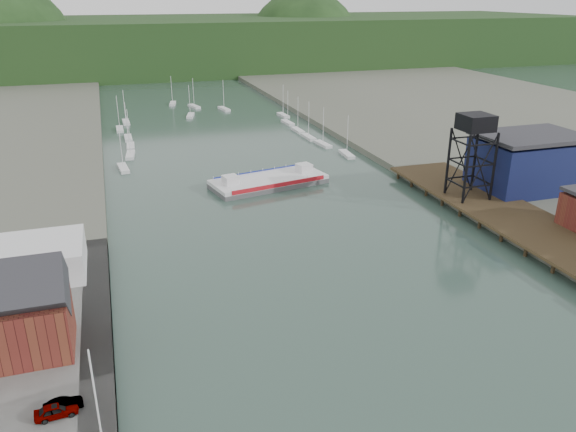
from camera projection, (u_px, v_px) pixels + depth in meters
west_quay at (30, 415)px, 54.34m from camera, size 16.00×80.00×1.60m
east_pier at (520, 220)px, 97.97m from camera, size 14.00×70.00×2.45m
harbor_building at (11, 319)px, 60.65m from camera, size 12.20×8.20×8.90m
white_shed at (17, 262)px, 78.59m from camera, size 18.00×12.00×4.50m
flagpole at (98, 412)px, 44.97m from camera, size 0.16×0.16×12.00m
lift_tower at (475, 128)px, 103.80m from camera, size 6.50×6.50×16.00m
blue_shed at (528, 162)px, 113.02m from camera, size 20.50×14.50×11.30m
marina_sailboats at (212, 129)px, 170.65m from camera, size 57.71×92.65×0.90m
distant_hills at (149, 48)px, 309.76m from camera, size 500.00×120.00×80.00m
chain_ferry at (269, 181)px, 121.27m from camera, size 26.18×14.59×3.56m
car_west_a at (56, 410)px, 52.86m from camera, size 4.08×1.94×1.35m
car_west_b at (63, 405)px, 53.70m from camera, size 3.75×1.68×1.19m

